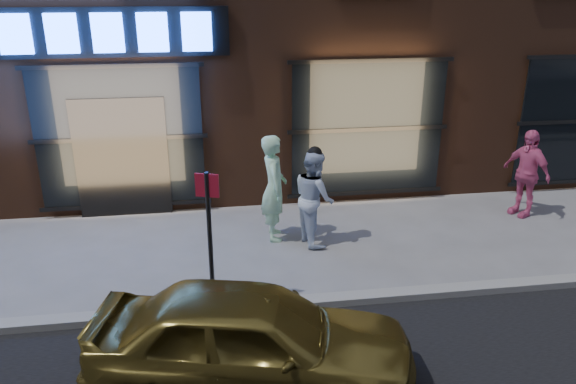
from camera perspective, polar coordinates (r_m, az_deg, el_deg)
name	(u,v)px	position (r m, az deg, el deg)	size (l,w,h in m)	color
ground	(96,323)	(8.54, -18.97, -12.46)	(90.00, 90.00, 0.00)	slate
curb	(95,319)	(8.51, -19.01, -12.12)	(60.00, 0.25, 0.12)	gray
man_bowtie	(274,188)	(10.15, -1.44, 0.43)	(0.72, 0.47, 1.97)	#BFFBD0
man_cap	(314,197)	(10.02, 2.67, -0.56)	(0.84, 0.66, 1.74)	silver
passerby	(526,173)	(12.18, 23.03, 1.80)	(1.04, 0.43, 1.78)	#E55E95
gold_sedan	(252,339)	(6.71, -3.68, -14.70)	(1.51, 3.76, 1.28)	olive
sign_post	(209,228)	(7.93, -7.99, -3.68)	(0.32, 0.13, 2.09)	#262628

